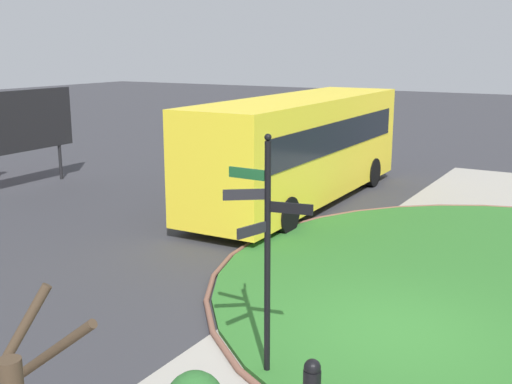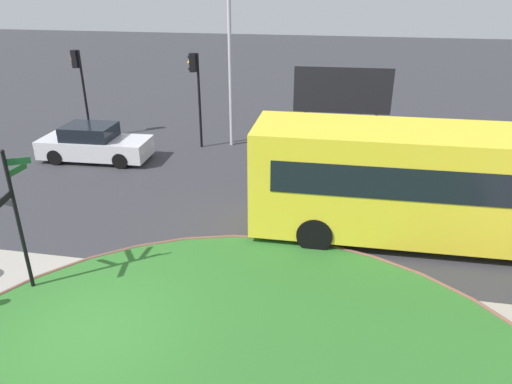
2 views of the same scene
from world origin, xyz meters
TOP-DOWN VIEW (x-y plane):
  - ground at (0.00, 0.00)m, footprint 120.00×120.00m
  - sidewalk_paving at (0.00, -1.62)m, footprint 32.00×8.75m
  - signpost_directional at (-2.24, 1.30)m, footprint 1.02×1.28m
  - bus_yellow at (7.71, 5.63)m, footprint 10.42×2.77m
  - billboard_left at (4.82, 14.80)m, footprint 4.45×0.29m

SIDE VIEW (x-z plane):
  - ground at x=0.00m, z-range 0.00..0.00m
  - sidewalk_paving at x=0.00m, z-range 0.00..0.02m
  - bus_yellow at x=7.71m, z-range 0.12..3.40m
  - signpost_directional at x=-2.24m, z-range 0.34..3.96m
  - billboard_left at x=4.82m, z-range 0.58..3.94m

